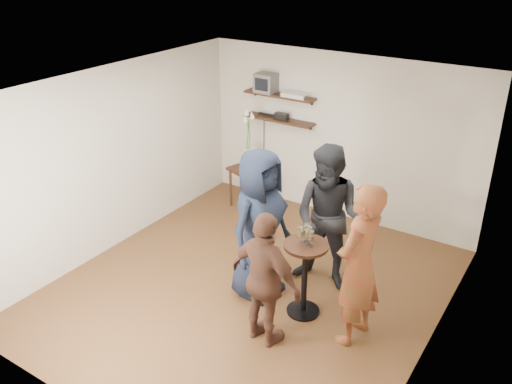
# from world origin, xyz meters

# --- Properties ---
(room) EXTENTS (4.58, 5.08, 2.68)m
(room) POSITION_xyz_m (0.00, 0.00, 1.30)
(room) COLOR #452416
(room) RESTS_ON ground
(shelf_upper) EXTENTS (1.20, 0.25, 0.04)m
(shelf_upper) POSITION_xyz_m (-1.00, 2.38, 1.85)
(shelf_upper) COLOR black
(shelf_upper) RESTS_ON room
(shelf_lower) EXTENTS (1.20, 0.25, 0.04)m
(shelf_lower) POSITION_xyz_m (-1.00, 2.38, 1.45)
(shelf_lower) COLOR black
(shelf_lower) RESTS_ON room
(crt_monitor) EXTENTS (0.32, 0.30, 0.30)m
(crt_monitor) POSITION_xyz_m (-1.24, 2.38, 2.02)
(crt_monitor) COLOR #59595B
(crt_monitor) RESTS_ON shelf_upper
(dvd_deck) EXTENTS (0.40, 0.24, 0.06)m
(dvd_deck) POSITION_xyz_m (-0.71, 2.38, 1.90)
(dvd_deck) COLOR silver
(dvd_deck) RESTS_ON shelf_upper
(radio) EXTENTS (0.22, 0.10, 0.10)m
(radio) POSITION_xyz_m (-0.95, 2.38, 1.52)
(radio) COLOR black
(radio) RESTS_ON shelf_lower
(power_strip) EXTENTS (0.30, 0.05, 0.03)m
(power_strip) POSITION_xyz_m (-1.26, 2.42, 1.48)
(power_strip) COLOR black
(power_strip) RESTS_ON shelf_lower
(side_table) EXTENTS (0.68, 0.68, 0.65)m
(side_table) POSITION_xyz_m (-1.36, 2.02, 0.54)
(side_table) COLOR black
(side_table) RESTS_ON room
(vase_lilies) EXTENTS (0.20, 0.21, 1.05)m
(vase_lilies) POSITION_xyz_m (-1.36, 2.02, 0.98)
(vase_lilies) COLOR silver
(vase_lilies) RESTS_ON side_table
(drinks_table) EXTENTS (0.52, 0.52, 0.95)m
(drinks_table) POSITION_xyz_m (0.82, -0.06, 0.61)
(drinks_table) COLOR black
(drinks_table) RESTS_ON room
(wine_glass_fl) EXTENTS (0.07, 0.07, 0.22)m
(wine_glass_fl) POSITION_xyz_m (0.75, -0.08, 1.09)
(wine_glass_fl) COLOR silver
(wine_glass_fl) RESTS_ON drinks_table
(wine_glass_fr) EXTENTS (0.07, 0.07, 0.20)m
(wine_glass_fr) POSITION_xyz_m (0.88, -0.08, 1.08)
(wine_glass_fr) COLOR silver
(wine_glass_fr) RESTS_ON drinks_table
(wine_glass_bl) EXTENTS (0.07, 0.07, 0.22)m
(wine_glass_bl) POSITION_xyz_m (0.79, -0.01, 1.10)
(wine_glass_bl) COLOR silver
(wine_glass_bl) RESTS_ON drinks_table
(wine_glass_br) EXTENTS (0.07, 0.07, 0.22)m
(wine_glass_br) POSITION_xyz_m (0.84, -0.05, 1.10)
(wine_glass_br) COLOR silver
(wine_glass_br) RESTS_ON drinks_table
(person_plaid) EXTENTS (0.53, 0.74, 1.89)m
(person_plaid) POSITION_xyz_m (1.49, -0.14, 0.94)
(person_plaid) COLOR red
(person_plaid) RESTS_ON room
(person_dark) EXTENTS (0.97, 0.78, 1.90)m
(person_dark) POSITION_xyz_m (0.77, 0.62, 0.95)
(person_dark) COLOR black
(person_dark) RESTS_ON room
(person_navy) EXTENTS (0.71, 1.00, 1.92)m
(person_navy) POSITION_xyz_m (0.14, 0.02, 0.96)
(person_navy) COLOR black
(person_navy) RESTS_ON room
(person_brown) EXTENTS (0.98, 0.55, 1.58)m
(person_brown) POSITION_xyz_m (0.69, -0.73, 0.79)
(person_brown) COLOR #4E2E21
(person_brown) RESTS_ON room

